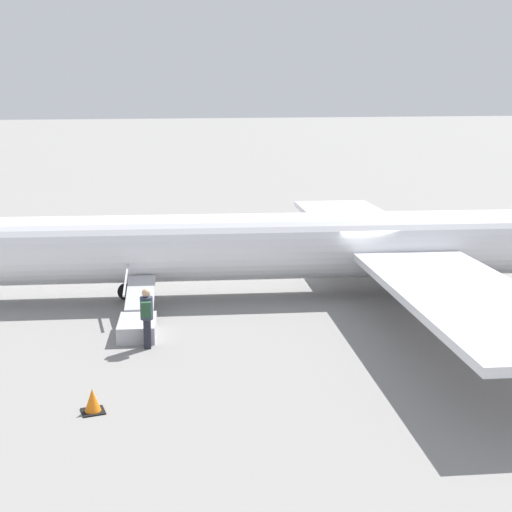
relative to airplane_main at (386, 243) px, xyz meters
name	(u,v)px	position (x,y,z in m)	size (l,w,h in m)	color
ground_plane	(360,293)	(0.88, -0.25, -1.85)	(600.00, 600.00, 0.00)	gray
airplane_main	(386,243)	(0.00, 0.00, 0.00)	(31.22, 24.42, 6.21)	silver
boarding_stairs	(138,320)	(9.44, 1.17, -1.49)	(2.07, 4.14, 1.59)	#B2B2B7
passenger	(147,314)	(9.52, 2.75, -0.85)	(0.41, 0.56, 1.74)	#23232D
traffic_cone_near_stairs	(93,401)	(11.67, 6.53, -1.59)	(0.51, 0.51, 0.56)	black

